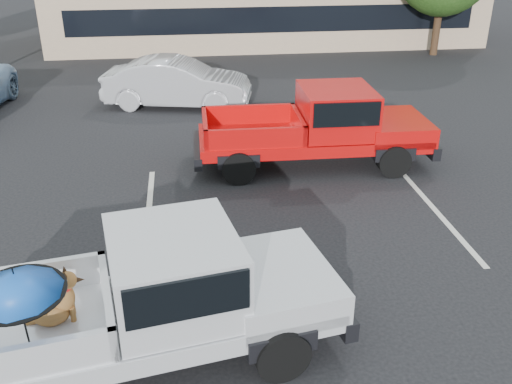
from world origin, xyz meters
TOP-DOWN VIEW (x-y plane):
  - ground at (0.00, 0.00)m, footprint 90.00×90.00m
  - stripe_left at (-3.00, 2.00)m, footprint 0.12×5.00m
  - stripe_right at (3.00, 2.00)m, footprint 0.12×5.00m
  - silver_pickup at (-2.61, -1.96)m, footprint 5.95×2.95m
  - red_pickup at (1.32, 4.49)m, footprint 5.84×2.25m
  - silver_sedan at (-2.33, 9.80)m, footprint 4.89×2.54m

SIDE VIEW (x-z plane):
  - ground at x=0.00m, z-range 0.00..0.00m
  - stripe_left at x=-3.00m, z-range 0.00..0.01m
  - stripe_right at x=3.00m, z-range 0.00..0.01m
  - silver_sedan at x=-2.33m, z-range 0.00..1.54m
  - red_pickup at x=1.32m, z-range 0.09..2.00m
  - silver_pickup at x=-2.61m, z-range 0.02..2.08m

